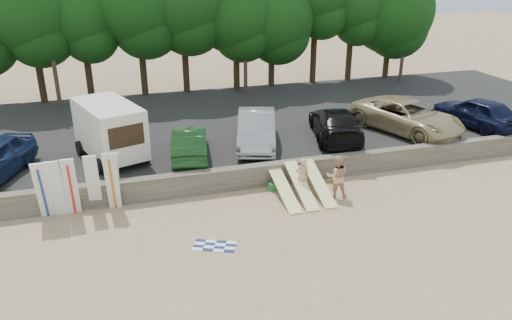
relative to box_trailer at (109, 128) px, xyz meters
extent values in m
plane|color=tan|center=(7.11, -6.35, -2.18)|extent=(120.00, 120.00, 0.00)
cube|color=#6B6356|center=(7.11, -3.35, -1.68)|extent=(44.00, 0.50, 1.00)
cube|color=#282828|center=(7.11, 4.15, -1.83)|extent=(44.00, 14.50, 0.70)
cylinder|color=#382616|center=(-3.95, 11.25, 0.49)|extent=(0.44, 0.44, 3.94)
sphere|color=#154714|center=(-3.95, 11.25, 4.34)|extent=(5.93, 5.93, 5.93)
cylinder|color=#382616|center=(-1.02, 11.21, 0.36)|extent=(0.44, 0.44, 3.67)
sphere|color=#154714|center=(-1.02, 11.21, 3.94)|extent=(4.84, 4.84, 4.84)
cylinder|color=#382616|center=(2.47, 11.25, 0.60)|extent=(0.44, 0.44, 4.15)
sphere|color=#154714|center=(2.47, 11.25, 4.66)|extent=(6.15, 6.15, 6.15)
cylinder|color=#382616|center=(5.31, 11.25, 0.66)|extent=(0.44, 0.44, 4.29)
cylinder|color=#382616|center=(8.81, 10.94, 0.28)|extent=(0.44, 0.44, 3.53)
sphere|color=#154714|center=(8.81, 10.94, 3.73)|extent=(5.60, 5.60, 5.60)
cylinder|color=#382616|center=(11.48, 11.25, 0.17)|extent=(0.44, 0.44, 3.31)
sphere|color=#154714|center=(11.48, 11.25, 3.40)|extent=(5.93, 5.93, 5.93)
cylinder|color=#382616|center=(14.70, 11.25, 0.72)|extent=(0.44, 0.44, 4.39)
cylinder|color=#382616|center=(17.58, 11.25, 0.45)|extent=(0.44, 0.44, 3.85)
sphere|color=#154714|center=(17.58, 11.25, 4.21)|extent=(4.89, 4.89, 4.89)
cylinder|color=#382616|center=(20.77, 11.25, 0.19)|extent=(0.44, 0.44, 3.34)
sphere|color=#154714|center=(20.77, 11.25, 3.45)|extent=(6.28, 6.28, 6.28)
cylinder|color=#473321|center=(-2.89, 9.65, 3.02)|extent=(0.26, 0.26, 9.00)
cylinder|color=#473321|center=(9.11, 9.65, 3.02)|extent=(0.26, 0.26, 9.00)
cylinder|color=#473321|center=(21.11, 9.65, 3.02)|extent=(0.26, 0.26, 9.00)
cube|color=beige|center=(0.00, 0.01, 0.02)|extent=(3.31, 4.59, 2.28)
cube|color=black|center=(0.68, -1.97, 0.23)|extent=(1.48, 0.55, 0.93)
cylinder|color=black|center=(-0.59, -1.62, -1.14)|extent=(0.42, 0.71, 0.68)
cylinder|color=black|center=(1.46, -0.91, -1.14)|extent=(0.42, 0.71, 0.68)
cylinder|color=black|center=(-1.47, 0.92, -1.14)|extent=(0.42, 0.71, 0.68)
cylinder|color=black|center=(0.59, 1.63, -1.14)|extent=(0.42, 0.71, 0.68)
imported|color=#133615|center=(3.50, -0.88, -0.75)|extent=(2.28, 4.65, 1.47)
imported|color=gray|center=(6.93, -0.26, -0.63)|extent=(3.20, 5.44, 1.69)
imported|color=black|center=(11.12, -0.39, -0.69)|extent=(3.53, 5.82, 1.58)
imported|color=#9D8D64|center=(15.22, -0.54, -0.62)|extent=(4.88, 6.78, 1.71)
imported|color=black|center=(19.32, -0.90, -0.64)|extent=(3.14, 5.27, 1.68)
cube|color=white|center=(-2.64, -3.97, -0.92)|extent=(0.50, 0.78, 2.51)
cube|color=white|center=(-2.13, -3.99, -0.91)|extent=(0.52, 0.73, 2.53)
cube|color=white|center=(-1.62, -3.96, -0.91)|extent=(0.52, 0.69, 2.54)
cube|color=white|center=(-0.81, -3.80, -0.91)|extent=(0.51, 0.73, 2.53)
cube|color=white|center=(-0.09, -3.91, -0.90)|extent=(0.56, 0.59, 2.57)
cube|color=white|center=(-0.06, -3.79, -0.92)|extent=(0.58, 0.78, 2.53)
cube|color=#EFEA97|center=(6.77, -4.90, -1.74)|extent=(0.56, 2.91, 0.88)
cube|color=#EFEA97|center=(7.50, -4.93, -1.64)|extent=(0.56, 2.85, 1.07)
cube|color=#EFEA97|center=(8.30, -4.90, -1.66)|extent=(0.56, 2.86, 1.04)
imported|color=tan|center=(7.66, -4.64, -1.36)|extent=(0.61, 0.42, 1.64)
imported|color=tan|center=(8.95, -5.31, -1.24)|extent=(1.07, 0.92, 1.88)
cube|color=#278F3D|center=(6.59, -3.95, -2.02)|extent=(0.42, 0.35, 0.32)
cube|color=#BF4E16|center=(9.46, -4.18, -2.07)|extent=(0.31, 0.26, 0.22)
plane|color=white|center=(3.18, -7.67, -2.17)|extent=(1.97, 1.97, 0.00)
camera|label=1|loc=(0.28, -22.57, 7.39)|focal=35.00mm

